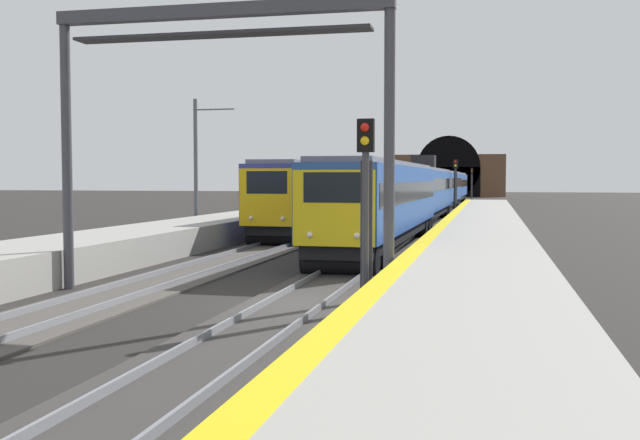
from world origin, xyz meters
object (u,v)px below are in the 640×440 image
at_px(railway_signal_far, 472,181).
at_px(catenary_mast_near, 197,165).
at_px(train_adjacent_platform, 376,188).
at_px(railway_signal_mid, 455,183).
at_px(railway_signal_near, 366,199).
at_px(overhead_signal_gantry, 219,76).
at_px(train_main_approaching, 434,190).

distance_m(railway_signal_far, catenary_mast_near, 76.78).
bearing_deg(catenary_mast_near, railway_signal_far, -9.95).
xyz_separation_m(train_adjacent_platform, railway_signal_mid, (-2.51, -6.82, 0.47)).
xyz_separation_m(train_adjacent_platform, railway_signal_near, (-46.84, -6.82, 0.36)).
xyz_separation_m(train_adjacent_platform, railway_signal_far, (51.30, -6.82, 0.50)).
bearing_deg(railway_signal_mid, railway_signal_near, 0.00).
bearing_deg(railway_signal_far, railway_signal_near, 0.00).
relative_size(train_adjacent_platform, overhead_signal_gantry, 6.78).
distance_m(train_adjacent_platform, railway_signal_near, 47.34).
bearing_deg(train_main_approaching, railway_signal_mid, 50.94).
relative_size(train_adjacent_platform, catenary_mast_near, 8.44).
xyz_separation_m(railway_signal_mid, catenary_mast_near, (-21.81, 13.26, 1.13)).
height_order(train_main_approaching, train_adjacent_platform, train_adjacent_platform).
xyz_separation_m(railway_signal_far, overhead_signal_gantry, (-95.93, 4.32, 3.07)).
bearing_deg(catenary_mast_near, train_adjacent_platform, -14.83).
distance_m(train_main_approaching, railway_signal_mid, 2.42).
relative_size(railway_signal_near, railway_signal_mid, 0.96).
bearing_deg(railway_signal_mid, catenary_mast_near, -31.30).
xyz_separation_m(railway_signal_near, overhead_signal_gantry, (2.22, 4.32, 3.21)).
height_order(railway_signal_mid, overhead_signal_gantry, overhead_signal_gantry).
height_order(railway_signal_far, overhead_signal_gantry, overhead_signal_gantry).
xyz_separation_m(railway_signal_mid, railway_signal_far, (53.81, 0.00, 0.03)).
relative_size(train_main_approaching, catenary_mast_near, 10.62).
bearing_deg(railway_signal_mid, railway_signal_far, -180.00).
distance_m(train_main_approaching, railway_signal_far, 52.33).
relative_size(train_main_approaching, railway_signal_far, 16.95).
bearing_deg(overhead_signal_gantry, train_main_approaching, -3.29).
height_order(train_adjacent_platform, railway_signal_near, train_adjacent_platform).
bearing_deg(catenary_mast_near, railway_signal_mid, -31.30).
height_order(train_adjacent_platform, catenary_mast_near, catenary_mast_near).
xyz_separation_m(railway_signal_near, railway_signal_mid, (44.34, 0.00, 0.10)).
relative_size(railway_signal_mid, railway_signal_far, 0.99).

